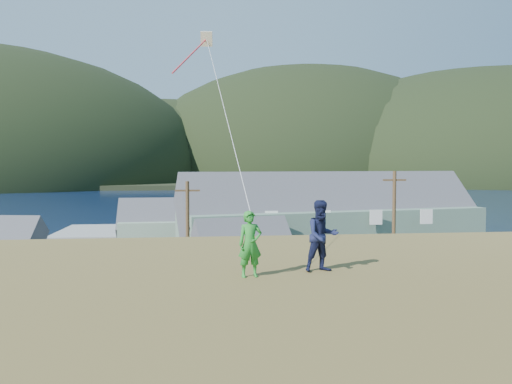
# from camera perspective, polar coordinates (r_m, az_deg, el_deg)

# --- Properties ---
(ground) EXTENTS (900.00, 900.00, 0.00)m
(ground) POSITION_cam_1_polar(r_m,az_deg,el_deg) (32.15, -6.65, -14.72)
(ground) COLOR #0A1638
(ground) RESTS_ON ground
(grass_strip) EXTENTS (110.00, 8.00, 0.10)m
(grass_strip) POSITION_cam_1_polar(r_m,az_deg,el_deg) (30.23, -6.66, -15.78)
(grass_strip) COLOR #4C3D19
(grass_strip) RESTS_ON ground
(waterfront_lot) EXTENTS (72.00, 36.00, 0.12)m
(waterfront_lot) POSITION_cam_1_polar(r_m,az_deg,el_deg) (48.60, -6.61, -8.55)
(waterfront_lot) COLOR #28282B
(waterfront_lot) RESTS_ON ground
(wharf) EXTENTS (26.00, 14.00, 0.90)m
(wharf) POSITION_cam_1_polar(r_m,az_deg,el_deg) (71.50, -11.41, -4.55)
(wharf) COLOR gray
(wharf) RESTS_ON ground
(far_shore) EXTENTS (900.00, 320.00, 2.00)m
(far_shore) POSITION_cam_1_polar(r_m,az_deg,el_deg) (360.73, -6.54, 1.59)
(far_shore) COLOR black
(far_shore) RESTS_ON ground
(far_hills) EXTENTS (760.00, 265.00, 143.00)m
(far_hills) POSITION_cam_1_polar(r_m,az_deg,el_deg) (312.12, 0.01, 1.57)
(far_hills) COLOR black
(far_hills) RESTS_ON ground
(lodge) EXTENTS (32.56, 14.85, 11.06)m
(lodge) POSITION_cam_1_polar(r_m,az_deg,el_deg) (51.97, 8.73, -3.12)
(lodge) COLOR slate
(lodge) RESTS_ON waterfront_lot
(shed_white) EXTENTS (9.16, 7.16, 6.47)m
(shed_white) POSITION_cam_1_polar(r_m,az_deg,el_deg) (42.28, -1.38, -6.92)
(shed_white) COLOR white
(shed_white) RESTS_ON waterfront_lot
(shed_palegreen_far) EXTENTS (10.93, 6.47, 7.24)m
(shed_palegreen_far) POSITION_cam_1_polar(r_m,az_deg,el_deg) (59.97, -10.37, -3.76)
(shed_palegreen_far) COLOR gray
(shed_palegreen_far) RESTS_ON waterfront_lot
(utility_poles) EXTENTS (33.15, 0.24, 9.31)m
(utility_poles) POSITION_cam_1_polar(r_m,az_deg,el_deg) (32.62, -10.34, -6.22)
(utility_poles) COLOR #47331E
(utility_poles) RESTS_ON waterfront_lot
(parked_cars) EXTENTS (27.29, 12.23, 1.55)m
(parked_cars) POSITION_cam_1_polar(r_m,az_deg,el_deg) (52.94, -17.57, -6.83)
(parked_cars) COLOR maroon
(parked_cars) RESTS_ON waterfront_lot
(kite_flyer_green) EXTENTS (0.61, 0.44, 1.53)m
(kite_flyer_green) POSITION_cam_1_polar(r_m,az_deg,el_deg) (11.58, -0.68, -5.97)
(kite_flyer_green) COLOR #24862A
(kite_flyer_green) RESTS_ON hillside
(kite_flyer_navy) EXTENTS (0.95, 0.81, 1.74)m
(kite_flyer_navy) POSITION_cam_1_polar(r_m,az_deg,el_deg) (12.27, 7.56, -5.00)
(kite_flyer_navy) COLOR #161B3E
(kite_flyer_navy) RESTS_ON hillside
(kite_rig) EXTENTS (1.06, 4.43, 10.35)m
(kite_rig) POSITION_cam_1_polar(r_m,az_deg,el_deg) (20.00, -5.89, 16.57)
(kite_rig) COLOR beige
(kite_rig) RESTS_ON ground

